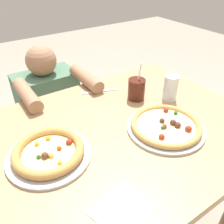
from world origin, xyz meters
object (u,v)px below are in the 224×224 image
pizza_far (49,152)px  drink_cup_colored (136,89)px  fork (98,92)px  pizza_near (166,126)px  diner_seated (52,120)px  water_cup_clear (171,87)px

pizza_far → drink_cup_colored: (0.52, 0.15, 0.03)m
drink_cup_colored → fork: bearing=127.9°
pizza_far → pizza_near: bearing=-14.4°
drink_cup_colored → diner_seated: diner_seated is taller
water_cup_clear → pizza_far: bearing=-175.5°
pizza_far → diner_seated: 0.77m
pizza_far → fork: size_ratio=1.56×
diner_seated → drink_cup_colored: bearing=-59.1°
pizza_far → diner_seated: size_ratio=0.33×
fork → pizza_far: bearing=-141.3°
pizza_far → drink_cup_colored: size_ratio=1.66×
pizza_far → water_cup_clear: 0.66m
pizza_far → water_cup_clear: bearing=4.5°
pizza_near → fork: 0.44m
pizza_near → water_cup_clear: (0.19, 0.17, 0.05)m
pizza_near → pizza_far: 0.48m
pizza_near → pizza_far: size_ratio=1.06×
pizza_near → fork: size_ratio=1.65×
water_cup_clear → diner_seated: (-0.44, 0.60, -0.39)m
diner_seated → pizza_near: bearing=-72.4°
pizza_far → water_cup_clear: size_ratio=2.42×
fork → diner_seated: bearing=117.0°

